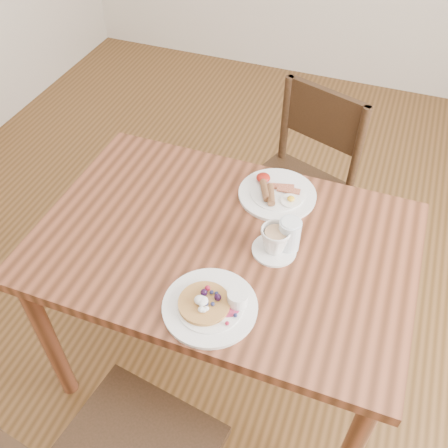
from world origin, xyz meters
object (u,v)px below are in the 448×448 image
dining_table (224,259)px  water_glass (289,235)px  pancake_plate (212,305)px  chair_far (299,182)px  breakfast_plate (276,193)px  teacup_saucer (275,241)px

dining_table → water_glass: 0.25m
pancake_plate → chair_far: bearing=87.3°
dining_table → breakfast_plate: (0.10, 0.26, 0.11)m
water_glass → dining_table: bearing=-168.8°
pancake_plate → breakfast_plate: size_ratio=1.00×
breakfast_plate → teacup_saucer: size_ratio=1.93×
breakfast_plate → teacup_saucer: teacup_saucer is taller
chair_far → teacup_saucer: size_ratio=6.29×
pancake_plate → breakfast_plate: bearing=86.0°
teacup_saucer → dining_table: bearing=-176.5°
breakfast_plate → teacup_saucer: 0.26m
chair_far → pancake_plate: bearing=106.8°
chair_far → teacup_saucer: bearing=114.8°
chair_far → breakfast_plate: size_ratio=3.26×
pancake_plate → breakfast_plate: pancake_plate is taller
dining_table → chair_far: chair_far is taller
water_glass → teacup_saucer: bearing=-140.3°
teacup_saucer → water_glass: bearing=39.7°
chair_far → breakfast_plate: chair_far is taller
dining_table → chair_far: bearing=81.1°
dining_table → chair_far: 0.69m
chair_far → water_glass: 0.70m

